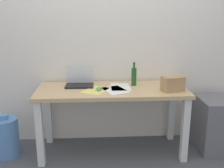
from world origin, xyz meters
TOP-DOWN VIEW (x-y plane):
  - ground_plane at (0.00, 0.00)m, footprint 8.00×8.00m
  - back_wall at (0.00, 0.38)m, footprint 5.20×0.08m
  - desk at (0.00, 0.00)m, footprint 1.62×0.64m
  - laptop_left at (-0.36, 0.14)m, footprint 0.31×0.22m
  - beer_bottle at (0.25, 0.11)m, footprint 0.06×0.06m
  - computer_mouse at (-0.14, -0.07)m, footprint 0.08×0.11m
  - cardboard_box at (0.63, -0.12)m, footprint 0.25×0.19m
  - paper_yellow_folder at (-0.18, -0.06)m, footprint 0.32×0.36m
  - paper_sheet_near_back at (0.10, 0.05)m, footprint 0.21×0.30m
  - paper_sheet_center at (0.03, -0.07)m, footprint 0.31×0.35m
  - water_cooler_jug at (-1.17, -0.03)m, footprint 0.28×0.28m
  - filing_cabinet at (1.19, -0.01)m, footprint 0.40×0.48m

SIDE VIEW (x-z plane):
  - ground_plane at x=0.00m, z-range 0.00..0.00m
  - water_cooler_jug at x=-1.17m, z-range -0.02..0.46m
  - filing_cabinet at x=1.19m, z-range 0.00..0.61m
  - desk at x=0.00m, z-range 0.26..1.01m
  - paper_yellow_folder at x=-0.18m, z-range 0.75..0.75m
  - paper_sheet_near_back at x=0.10m, z-range 0.75..0.75m
  - paper_sheet_center at x=0.03m, z-range 0.75..0.75m
  - computer_mouse at x=-0.14m, z-range 0.75..0.78m
  - laptop_left at x=-0.36m, z-range 0.69..0.91m
  - cardboard_box at x=0.63m, z-range 0.75..0.90m
  - beer_bottle at x=0.25m, z-range 0.72..0.99m
  - back_wall at x=0.00m, z-range 0.00..2.60m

